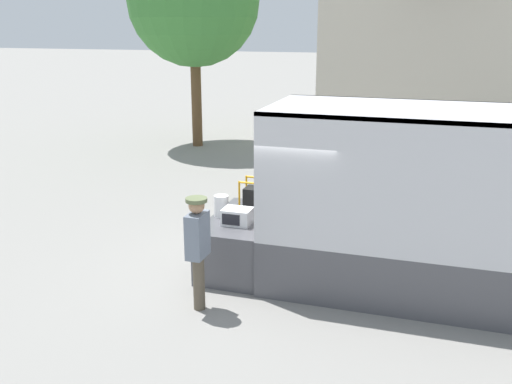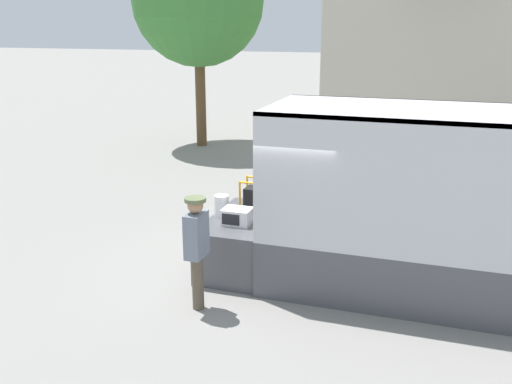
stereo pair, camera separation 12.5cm
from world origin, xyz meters
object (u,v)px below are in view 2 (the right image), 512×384
object	(u,v)px
portable_generator	(262,198)
orange_bucket	(222,206)
worker_person	(197,241)
street_tree	(198,0)
microwave	(237,216)

from	to	relation	value
portable_generator	orange_bucket	size ratio (longest dim) A/B	1.83
worker_person	street_tree	distance (m)	13.03
orange_bucket	worker_person	xyz separation A→B (m)	(0.26, -1.68, -0.02)
orange_bucket	street_tree	distance (m)	11.47
microwave	street_tree	bearing A→B (deg)	116.84
orange_bucket	microwave	bearing A→B (deg)	-36.73
worker_person	street_tree	size ratio (longest dim) A/B	0.25
portable_generator	microwave	bearing A→B (deg)	-99.12
portable_generator	orange_bucket	xyz separation A→B (m)	(-0.56, -0.60, -0.02)
microwave	street_tree	distance (m)	11.91
portable_generator	street_tree	distance (m)	11.21
portable_generator	street_tree	xyz separation A→B (m)	(-5.22, 9.13, 3.86)
microwave	worker_person	xyz separation A→B (m)	(-0.15, -1.37, 0.04)
street_tree	worker_person	bearing A→B (deg)	-66.62
portable_generator	worker_person	xyz separation A→B (m)	(-0.29, -2.28, -0.04)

